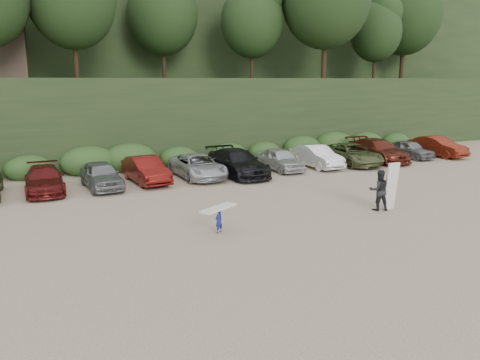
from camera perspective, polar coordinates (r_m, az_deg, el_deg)
ground at (r=19.62m, az=3.91°, el=-5.37°), size 120.00×120.00×0.00m
hillside_backdrop at (r=53.17m, az=-16.79°, el=17.40°), size 90.00×41.50×28.00m
parked_cars at (r=29.14m, az=-1.68°, el=1.96°), size 39.69×5.95×1.63m
child_surfer at (r=18.29m, az=-2.60°, el=-4.34°), size 1.76×1.25×1.04m
adult_surfer at (r=22.33m, az=16.70°, el=-1.15°), size 1.39×1.00×2.22m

